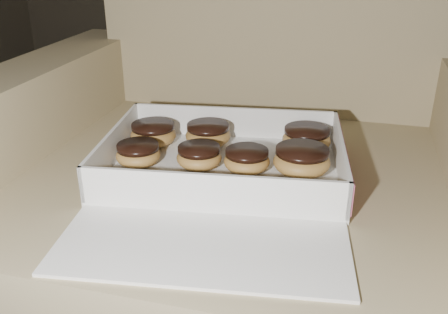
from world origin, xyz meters
TOP-DOWN VIEW (x-y plane):
  - floor at (0.00, 0.00)m, footprint 4.50×4.50m
  - armchair at (0.11, -0.10)m, footprint 0.96×0.81m
  - bakery_box at (0.10, -0.23)m, footprint 0.45×0.51m
  - donut_a at (-0.06, -0.22)m, footprint 0.08×0.08m
  - donut_b at (0.03, -0.10)m, footprint 0.09×0.09m
  - donut_c at (0.13, -0.19)m, footprint 0.08×0.08m
  - donut_d at (-0.07, -0.13)m, footprint 0.09×0.09m
  - donut_e at (0.22, -0.18)m, footprint 0.09×0.09m
  - donut_f at (0.05, -0.20)m, footprint 0.08×0.08m
  - donut_g at (0.22, -0.08)m, footprint 0.09×0.09m
  - crumb_a at (0.20, -0.22)m, footprint 0.01×0.01m
  - crumb_b at (0.01, -0.29)m, footprint 0.01×0.01m
  - crumb_c at (0.22, -0.22)m, footprint 0.01×0.01m

SIDE VIEW (x-z plane):
  - floor at x=0.00m, z-range 0.00..0.00m
  - armchair at x=0.11m, z-range -0.19..0.81m
  - crumb_a at x=0.20m, z-range 0.45..0.46m
  - crumb_b at x=0.01m, z-range 0.45..0.46m
  - crumb_c at x=0.22m, z-range 0.45..0.46m
  - bakery_box at x=0.10m, z-range 0.43..0.49m
  - donut_a at x=-0.06m, z-range 0.46..0.49m
  - donut_f at x=0.05m, z-range 0.46..0.49m
  - donut_c at x=0.13m, z-range 0.46..0.50m
  - donut_b at x=0.03m, z-range 0.46..0.50m
  - donut_d at x=-0.07m, z-range 0.46..0.50m
  - donut_g at x=0.22m, z-range 0.46..0.50m
  - donut_e at x=0.22m, z-range 0.46..0.50m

